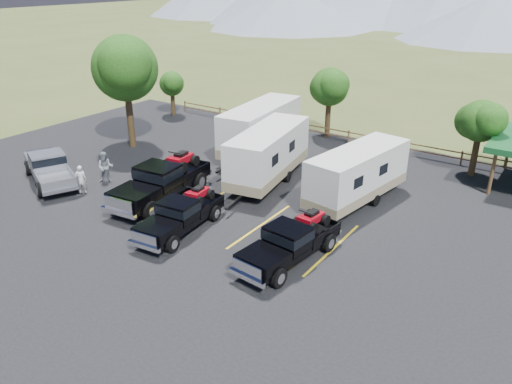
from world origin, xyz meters
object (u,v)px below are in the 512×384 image
Objects in this scene: trailer_right at (358,175)px; pickup_silver at (49,168)px; tree_big_nw at (125,68)px; trailer_center at (269,154)px; rig_center at (181,214)px; person_a at (81,179)px; rig_right at (291,241)px; trailer_left at (261,128)px; rig_left at (162,180)px; person_b at (105,167)px.

trailer_right is 1.37× the size of pickup_silver.
trailer_center is (11.67, 0.09, -3.88)m from tree_big_nw.
person_a is (-7.75, 0.16, -0.06)m from rig_center.
tree_big_nw is 0.85× the size of trailer_center.
person_a is at bearing -141.60° from trailer_right.
rig_right is 14.14m from trailer_left.
trailer_center is (3.21, -3.92, -0.08)m from trailer_left.
trailer_left is at bearing 82.80° from rig_left.
rig_center is at bearing -32.97° from tree_big_nw.
tree_big_nw is 12.30m from trailer_center.
rig_left is at bearing 176.45° from rig_right.
person_a is (2.76, 0.12, -0.13)m from pickup_silver.
tree_big_nw is 9.62m from person_a.
trailer_left is (0.19, 9.41, 0.65)m from rig_left.
rig_center is 0.58× the size of trailer_left.
person_a is (-13.36, -7.67, -0.75)m from trailer_right.
trailer_center is 13.01m from pickup_silver.
pickup_silver is at bearing -81.37° from tree_big_nw.
tree_big_nw reaches higher than person_a.
tree_big_nw is 10.83m from rig_left.
person_b is at bearing -148.14° from trailer_right.
trailer_right is 4.66× the size of person_b.
trailer_center is at bearing 149.80° from pickup_silver.
rig_left reaches higher than rig_right.
rig_right is 3.56× the size of person_a.
person_b is at bearing 159.53° from rig_center.
trailer_left reaches higher than person_b.
trailer_right is at bearing 139.73° from pickup_silver.
person_a is (-13.50, -0.50, -0.09)m from rig_right.
trailer_left is 1.52× the size of pickup_silver.
trailer_left is (8.46, 4.01, -3.80)m from tree_big_nw.
person_a is (3.91, -7.40, -4.73)m from tree_big_nw.
tree_big_nw is at bearing 140.83° from rig_left.
trailer_center is (-5.74, 7.00, 0.76)m from rig_right.
rig_right is (9.13, -1.52, -0.19)m from rig_left.
trailer_left is (-3.20, 11.57, 0.87)m from rig_center.
pickup_silver is (-10.53, -7.61, -0.72)m from trailer_center.
trailer_right is (-0.14, 7.18, 0.66)m from rig_right.
trailer_left is 5.07m from trailer_center.
trailer_center is at bearing 52.14° from rig_left.
trailer_left reaches higher than trailer_center.
pickup_silver is 3.41× the size of person_b.
person_a is at bearing -145.83° from trailer_center.
tree_big_nw reaches higher than trailer_center.
tree_big_nw reaches higher than person_b.
trailer_center is (0.02, 7.65, 0.79)m from rig_center.
trailer_right is at bearing -17.67° from person_b.
person_b is at bearing -179.85° from rig_right.
pickup_silver is at bearing -40.79° from person_a.
trailer_left reaches higher than rig_center.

